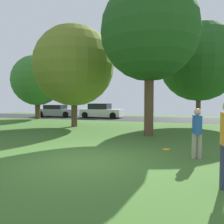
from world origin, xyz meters
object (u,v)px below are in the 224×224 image
(maple_tree_near, at_px, (74,66))
(frisbee_disc, at_px, (166,149))
(oak_tree_right, at_px, (199,62))
(oak_tree_center, at_px, (37,80))
(person_thrower, at_px, (197,131))
(birch_tree_lone, at_px, (149,32))
(parked_car_silver, at_px, (57,111))
(parked_car_white, at_px, (101,111))

(maple_tree_near, xyz_separation_m, frisbee_disc, (6.69, -5.62, -4.21))
(maple_tree_near, bearing_deg, oak_tree_right, 20.70)
(oak_tree_center, distance_m, oak_tree_right, 15.02)
(person_thrower, bearing_deg, birch_tree_lone, -163.41)
(parked_car_silver, relative_size, parked_car_white, 1.04)
(oak_tree_center, xyz_separation_m, frisbee_disc, (13.32, -10.49, -3.81))
(oak_tree_center, distance_m, parked_car_white, 7.18)
(birch_tree_lone, xyz_separation_m, maple_tree_near, (-5.58, 2.53, -1.04))
(oak_tree_center, distance_m, frisbee_disc, 17.38)
(frisbee_disc, bearing_deg, oak_tree_right, 79.75)
(oak_tree_right, height_order, frisbee_disc, oak_tree_right)
(maple_tree_near, relative_size, oak_tree_right, 0.95)
(oak_tree_right, bearing_deg, frisbee_disc, -100.25)
(oak_tree_right, xyz_separation_m, person_thrower, (-0.59, -9.72, -3.71))
(person_thrower, bearing_deg, maple_tree_near, -141.39)
(oak_tree_right, bearing_deg, person_thrower, -93.50)
(person_thrower, distance_m, parked_car_silver, 20.32)
(person_thrower, relative_size, parked_car_silver, 0.34)
(person_thrower, xyz_separation_m, frisbee_disc, (-0.99, 0.97, -0.84))
(oak_tree_center, height_order, person_thrower, oak_tree_center)
(parked_car_silver, bearing_deg, maple_tree_near, -51.41)
(parked_car_silver, bearing_deg, oak_tree_center, -93.81)
(parked_car_silver, distance_m, parked_car_white, 5.37)
(birch_tree_lone, relative_size, maple_tree_near, 1.11)
(birch_tree_lone, bearing_deg, frisbee_disc, -70.21)
(maple_tree_near, height_order, person_thrower, maple_tree_near)
(oak_tree_center, xyz_separation_m, oak_tree_right, (14.90, -1.74, 0.74))
(frisbee_disc, bearing_deg, maple_tree_near, 139.96)
(person_thrower, distance_m, parked_car_white, 17.11)
(birch_tree_lone, relative_size, oak_tree_center, 1.23)
(person_thrower, relative_size, frisbee_disc, 5.78)
(maple_tree_near, distance_m, person_thrower, 10.67)
(frisbee_disc, bearing_deg, birch_tree_lone, 109.79)
(maple_tree_near, height_order, parked_car_silver, maple_tree_near)
(maple_tree_near, xyz_separation_m, oak_tree_right, (8.27, 3.13, 0.34))
(birch_tree_lone, relative_size, parked_car_silver, 1.70)
(person_thrower, relative_size, parked_car_white, 0.36)
(birch_tree_lone, height_order, maple_tree_near, birch_tree_lone)
(maple_tree_near, relative_size, person_thrower, 4.49)
(maple_tree_near, height_order, oak_tree_right, oak_tree_right)
(frisbee_disc, xyz_separation_m, parked_car_silver, (-13.11, 13.66, 0.61))
(maple_tree_near, distance_m, frisbee_disc, 9.70)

